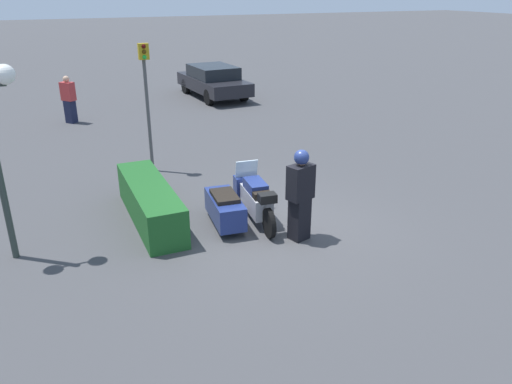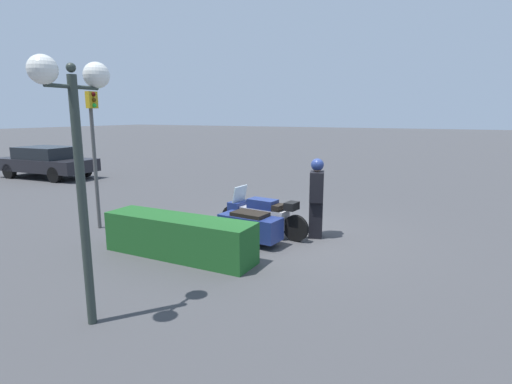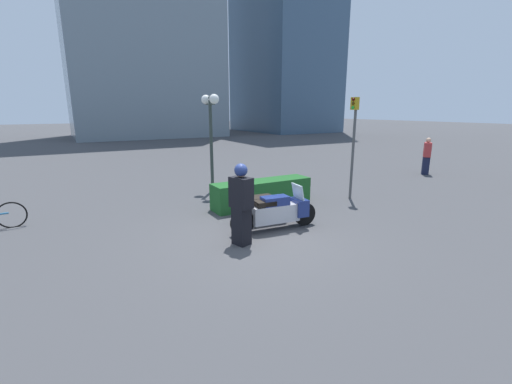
# 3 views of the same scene
# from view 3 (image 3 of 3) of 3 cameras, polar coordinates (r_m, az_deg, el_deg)

# --- Properties ---
(ground_plane) EXTENTS (160.00, 160.00, 0.00)m
(ground_plane) POSITION_cam_3_polar(r_m,az_deg,el_deg) (8.37, 0.01, -7.60)
(ground_plane) COLOR #424244
(police_motorcycle) EXTENTS (2.40, 1.43, 1.14)m
(police_motorcycle) POSITION_cam_3_polar(r_m,az_deg,el_deg) (9.12, 2.29, -2.79)
(police_motorcycle) COLOR black
(police_motorcycle) RESTS_ON ground
(officer_rider) EXTENTS (0.44, 0.58, 1.88)m
(officer_rider) POSITION_cam_3_polar(r_m,az_deg,el_deg) (7.69, -2.48, -1.77)
(officer_rider) COLOR black
(officer_rider) RESTS_ON ground
(hedge_bush_curbside) EXTENTS (3.29, 0.80, 0.83)m
(hedge_bush_curbside) POSITION_cam_3_polar(r_m,az_deg,el_deg) (10.95, 1.02, -0.20)
(hedge_bush_curbside) COLOR #1E5623
(hedge_bush_curbside) RESTS_ON ground
(twin_lamp_post) EXTENTS (0.34, 1.12, 3.55)m
(twin_lamp_post) POSITION_cam_3_polar(r_m,az_deg,el_deg) (12.81, -7.60, 12.30)
(twin_lamp_post) COLOR #2D3833
(twin_lamp_post) RESTS_ON ground
(traffic_light_near) EXTENTS (0.23, 0.26, 3.41)m
(traffic_light_near) POSITION_cam_3_polar(r_m,az_deg,el_deg) (12.00, 15.93, 9.35)
(traffic_light_near) COLOR #4C4C4C
(traffic_light_near) RESTS_ON ground
(pedestrian_bystander) EXTENTS (0.57, 0.54, 1.74)m
(pedestrian_bystander) POSITION_cam_3_polar(r_m,az_deg,el_deg) (18.16, 26.57, 5.36)
(pedestrian_bystander) COLOR #191E38
(pedestrian_bystander) RESTS_ON ground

